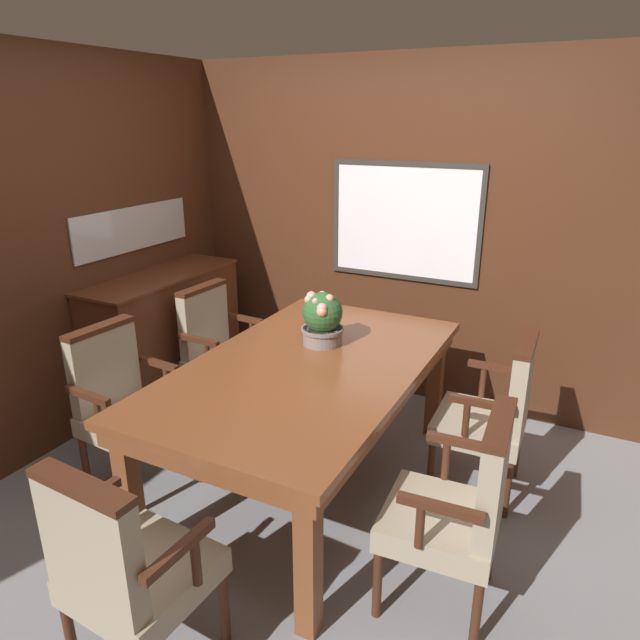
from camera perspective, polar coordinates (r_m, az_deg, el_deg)
name	(u,v)px	position (r m, az deg, el deg)	size (l,w,h in m)	color
ground_plane	(278,507)	(3.33, -4.27, -18.17)	(14.00, 14.00, 0.00)	gray
wall_back	(392,235)	(4.23, 7.23, 8.46)	(7.20, 0.08, 2.45)	#4C2816
wall_left	(41,260)	(3.85, -26.12, 5.44)	(0.08, 7.20, 2.45)	#4C2816
dining_table	(308,378)	(3.14, -1.25, -5.84)	(1.17, 2.00, 0.78)	brown
chair_left_far	(219,348)	(4.05, -10.07, -2.77)	(0.50, 0.54, 0.95)	#472314
chair_right_far	(494,410)	(3.32, 17.04, -8.64)	(0.49, 0.53, 0.95)	#472314
chair_right_near	(459,505)	(2.57, 13.76, -17.57)	(0.50, 0.54, 0.95)	#472314
chair_head_near	(125,566)	(2.35, -18.89, -22.23)	(0.54, 0.50, 0.95)	#472314
chair_left_near	(122,401)	(3.47, -19.15, -7.65)	(0.51, 0.54, 0.95)	#472314
potted_plant	(322,319)	(3.30, 0.17, 0.11)	(0.25, 0.25, 0.32)	gray
sideboard_cabinet	(167,339)	(4.35, -15.06, -1.87)	(0.45, 1.26, 0.98)	#512816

